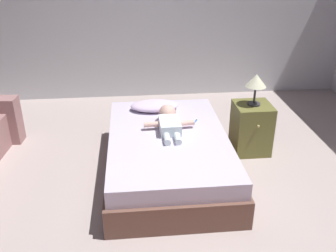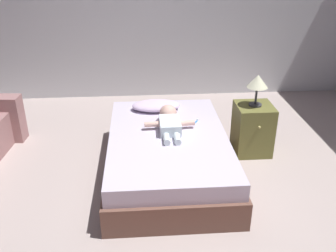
% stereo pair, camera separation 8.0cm
% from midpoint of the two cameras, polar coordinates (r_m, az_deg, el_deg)
% --- Properties ---
extents(ground_plane, '(8.00, 8.00, 0.00)m').
position_cam_midpoint_polar(ground_plane, '(3.38, 0.88, -13.58)').
color(ground_plane, '#B1A09B').
extents(wall_behind_bed, '(8.00, 0.12, 2.68)m').
position_cam_midpoint_polar(wall_behind_bed, '(5.66, -1.88, 17.69)').
color(wall_behind_bed, silver).
rests_on(wall_behind_bed, ground_plane).
extents(bed, '(1.21, 1.90, 0.43)m').
position_cam_midpoint_polar(bed, '(3.85, 0.59, -4.29)').
color(bed, brown).
rests_on(bed, ground_plane).
extents(pillow, '(0.54, 0.30, 0.10)m').
position_cam_midpoint_polar(pillow, '(4.30, -1.30, 3.10)').
color(pillow, silver).
rests_on(pillow, bed).
extents(baby, '(0.52, 0.64, 0.18)m').
position_cam_midpoint_polar(baby, '(3.86, 0.80, 0.67)').
color(baby, white).
rests_on(baby, bed).
extents(toothbrush, '(0.08, 0.12, 0.02)m').
position_cam_midpoint_polar(toothbrush, '(4.01, 4.77, 0.63)').
color(toothbrush, '#3584E5').
rests_on(toothbrush, bed).
extents(nightstand, '(0.40, 0.43, 0.56)m').
position_cam_midpoint_polar(nightstand, '(4.32, 13.14, -0.43)').
color(nightstand, olive).
rests_on(nightstand, ground_plane).
extents(lamp, '(0.22, 0.22, 0.35)m').
position_cam_midpoint_polar(lamp, '(4.11, 13.90, 6.37)').
color(lamp, '#333338').
rests_on(lamp, nightstand).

